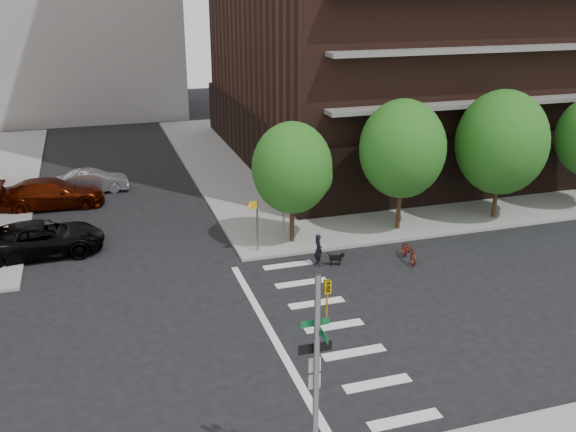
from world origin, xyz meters
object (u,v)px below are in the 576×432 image
Objects in this scene: parked_car_silver at (93,181)px; scooter at (409,251)px; parked_car_black at (41,239)px; dog_walker at (318,250)px; parked_car_maroon at (52,193)px; traffic_signal at (317,395)px.

parked_car_silver reaches higher than scooter.
parked_car_black is 18.01m from scooter.
dog_walker is at bearing -114.76° from parked_car_black.
parked_car_maroon is 3.31m from parked_car_silver.
parked_car_black is at bearing 163.99° from parked_car_silver.
traffic_signal is 26.73m from parked_car_maroon.
scooter is (16.62, -13.34, -0.38)m from parked_car_maroon.
traffic_signal is 14.12m from dog_walker.
parked_car_black is 9.96m from parked_car_silver.
traffic_signal is 28.45m from parked_car_silver.
dog_walker reaches higher than scooter.
parked_car_maroon is (0.33, 7.28, 0.03)m from parked_car_black.
scooter is (16.95, -6.06, -0.35)m from parked_car_black.
traffic_signal is 0.99× the size of parked_car_black.
parked_car_maroon reaches higher than dog_walker.
traffic_signal is 15.52m from scooter.
traffic_signal reaches higher than scooter.
parked_car_maroon reaches higher than parked_car_black.
scooter is (14.25, -15.65, -0.23)m from parked_car_silver.
parked_car_black is at bearing 168.22° from scooter.
scooter is at bearing -111.88° from parked_car_black.
parked_car_black is 1.01× the size of parked_car_maroon.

